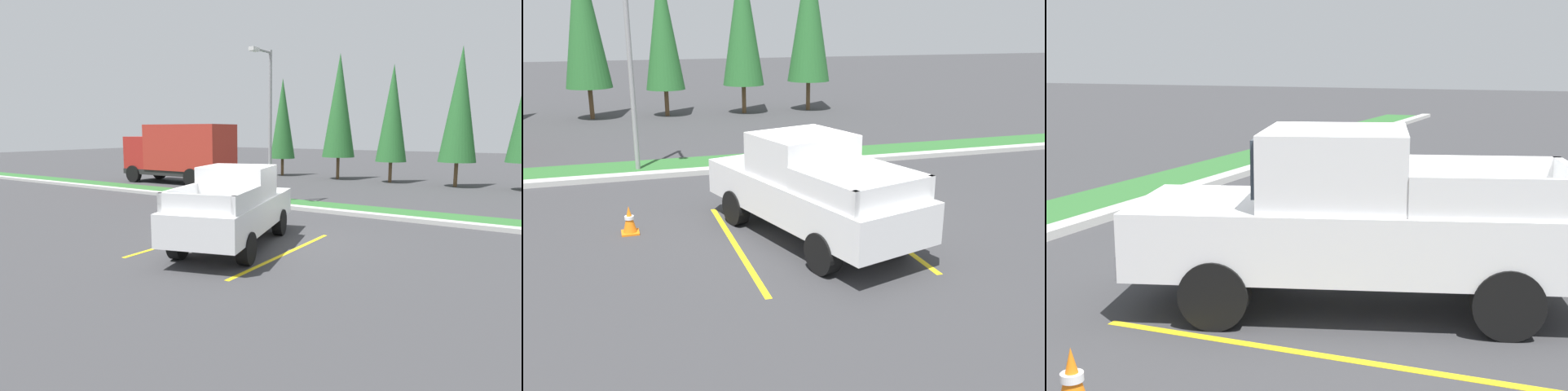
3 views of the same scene
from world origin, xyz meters
TOP-DOWN VIEW (x-y plane):
  - ground_plane at (0.00, 0.00)m, footprint 120.00×120.00m
  - parking_line_near at (-1.90, -0.81)m, footprint 0.12×4.80m
  - parking_line_far at (1.20, -0.81)m, footprint 0.12×4.80m
  - pickup_truck_main at (-0.37, -0.76)m, footprint 3.29×5.54m
  - traffic_cone at (-3.85, 0.51)m, footprint 0.36×0.36m

SIDE VIEW (x-z plane):
  - ground_plane at x=0.00m, z-range 0.00..0.00m
  - parking_line_near at x=-1.90m, z-range 0.00..0.01m
  - parking_line_far at x=1.20m, z-range 0.00..0.01m
  - traffic_cone at x=-3.85m, z-range -0.01..0.59m
  - pickup_truck_main at x=-0.37m, z-range -0.01..2.09m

